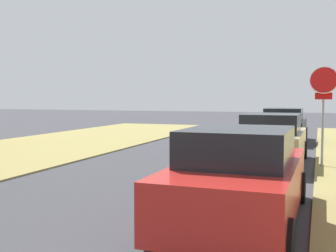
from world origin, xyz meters
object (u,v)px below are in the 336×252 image
at_px(parked_sedan_red, 240,179).
at_px(parked_sedan_tan, 272,141).
at_px(stop_sign_far, 324,94).
at_px(parked_sedan_black, 284,126).

relative_size(parked_sedan_red, parked_sedan_tan, 1.00).
relative_size(stop_sign_far, parked_sedan_tan, 0.66).
bearing_deg(parked_sedan_red, stop_sign_far, 78.01).
xyz_separation_m(parked_sedan_red, parked_sedan_black, (-0.32, 13.10, 0.00)).
relative_size(parked_sedan_red, parked_sedan_black, 1.00).
bearing_deg(parked_sedan_red, parked_sedan_tan, 91.31).
height_order(stop_sign_far, parked_sedan_black, stop_sign_far).
distance_m(parked_sedan_red, parked_sedan_tan, 6.25).
bearing_deg(stop_sign_far, parked_sedan_black, 103.34).
relative_size(stop_sign_far, parked_sedan_black, 0.66).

